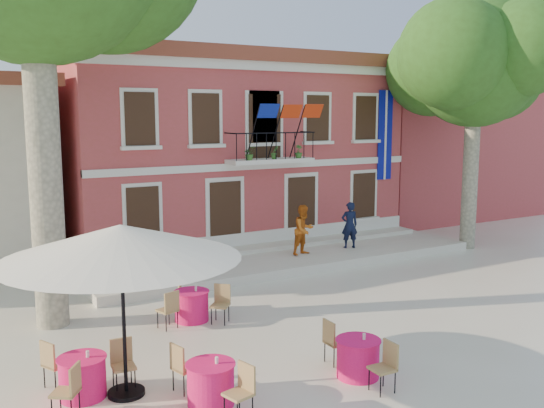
{
  "coord_description": "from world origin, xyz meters",
  "views": [
    {
      "loc": [
        -8.76,
        -13.14,
        5.16
      ],
      "look_at": [
        0.88,
        3.5,
        2.29
      ],
      "focal_mm": 40.0,
      "sensor_mm": 36.0,
      "label": 1
    }
  ],
  "objects": [
    {
      "name": "ground",
      "position": [
        0.0,
        0.0,
        0.0
      ],
      "size": [
        90.0,
        90.0,
        0.0
      ],
      "primitive_type": "plane",
      "color": "beige",
      "rests_on": "ground"
    },
    {
      "name": "plane_tree_east",
      "position": [
        9.39,
        3.02,
        6.99
      ],
      "size": [
        4.82,
        4.82,
        9.47
      ],
      "color": "#A59E84",
      "rests_on": "ground"
    },
    {
      "name": "cafe_table_3",
      "position": [
        -3.17,
        0.54,
        0.43
      ],
      "size": [
        1.82,
        1.8,
        0.95
      ],
      "color": "#F01667",
      "rests_on": "ground"
    },
    {
      "name": "patio_umbrella",
      "position": [
        -5.79,
        -2.63,
        2.89
      ],
      "size": [
        4.32,
        4.32,
        3.21
      ],
      "color": "black",
      "rests_on": "ground"
    },
    {
      "name": "cafe_table_1",
      "position": [
        -1.6,
        -4.16,
        0.42
      ],
      "size": [
        0.9,
        1.93,
        0.95
      ],
      "color": "#F01667",
      "rests_on": "ground"
    },
    {
      "name": "terrace",
      "position": [
        2.0,
        4.4,
        0.15
      ],
      "size": [
        14.0,
        3.4,
        0.3
      ],
      "primitive_type": "cube",
      "color": "silver",
      "rests_on": "ground"
    },
    {
      "name": "cafe_table_0",
      "position": [
        -6.51,
        -2.33,
        0.43
      ],
      "size": [
        1.7,
        1.87,
        0.95
      ],
      "color": "#F01667",
      "rests_on": "ground"
    },
    {
      "name": "cafe_table_2",
      "position": [
        -4.59,
        -3.76,
        0.42
      ],
      "size": [
        0.9,
        1.96,
        0.95
      ],
      "color": "#F01667",
      "rests_on": "ground"
    },
    {
      "name": "main_building",
      "position": [
        2.0,
        9.99,
        3.78
      ],
      "size": [
        13.5,
        9.59,
        7.5
      ],
      "color": "#AB3F3D",
      "rests_on": "ground"
    },
    {
      "name": "pedestrian_orange",
      "position": [
        2.53,
        4.14,
        1.17
      ],
      "size": [
        0.97,
        0.83,
        1.75
      ],
      "primitive_type": "imported",
      "rotation": [
        0.0,
        0.0,
        0.22
      ],
      "color": "orange",
      "rests_on": "terrace"
    },
    {
      "name": "pedestrian_navy",
      "position": [
        4.55,
        4.21,
        1.15
      ],
      "size": [
        0.71,
        0.57,
        1.7
      ],
      "primitive_type": "imported",
      "rotation": [
        0.0,
        0.0,
        2.83
      ],
      "color": "black",
      "rests_on": "terrace"
    },
    {
      "name": "neighbor_east",
      "position": [
        14.0,
        11.0,
        3.22
      ],
      "size": [
        9.4,
        9.4,
        6.4
      ],
      "color": "#AB3F3D",
      "rests_on": "ground"
    }
  ]
}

